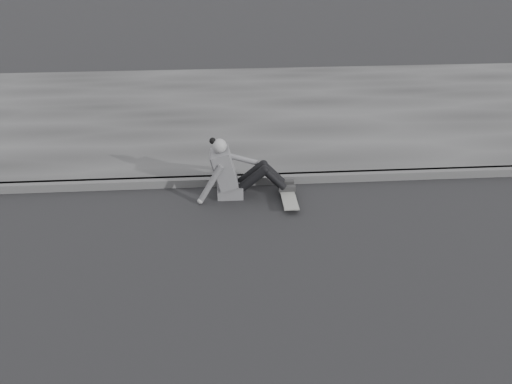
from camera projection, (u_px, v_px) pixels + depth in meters
ground at (340, 285)px, 6.20m from camera, size 80.00×80.00×0.00m
curb at (305, 178)px, 8.46m from camera, size 24.00×0.16×0.12m
sidewalk at (281, 111)px, 11.14m from camera, size 24.00×6.00×0.12m
skateboard at (288, 197)px, 7.89m from camera, size 0.20×0.78×0.09m
seated_woman at (234, 172)px, 7.93m from camera, size 1.38×0.46×0.88m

